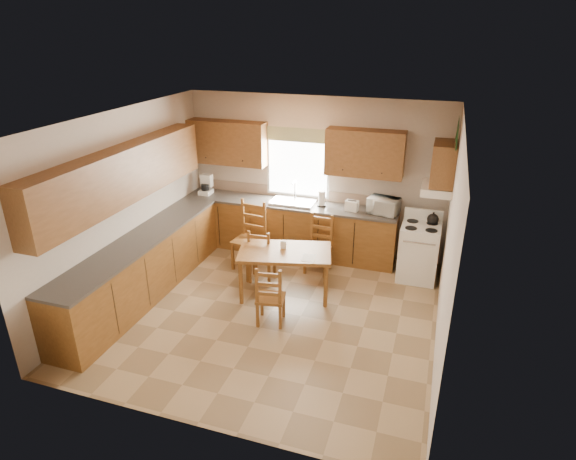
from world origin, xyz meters
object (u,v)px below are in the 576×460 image
(microwave, at_px, (383,206))
(chair_far_left, at_px, (249,237))
(chair_near_left, at_px, (262,255))
(chair_near_right, at_px, (271,294))
(stove, at_px, (419,253))
(chair_far_right, at_px, (318,245))
(dining_table, at_px, (285,272))

(microwave, distance_m, chair_far_left, 2.25)
(chair_near_left, bearing_deg, chair_near_right, 113.86)
(stove, distance_m, chair_near_left, 2.47)
(chair_far_right, bearing_deg, microwave, 35.41)
(chair_near_right, bearing_deg, chair_far_left, -66.86)
(chair_far_left, bearing_deg, chair_near_right, -50.44)
(chair_near_right, relative_size, chair_far_left, 0.79)
(dining_table, xyz_separation_m, chair_near_left, (-0.47, 0.29, 0.08))
(dining_table, distance_m, chair_near_left, 0.56)
(dining_table, bearing_deg, chair_far_left, 128.78)
(stove, xyz_separation_m, chair_near_right, (-1.79, -1.90, -0.00))
(stove, relative_size, chair_near_right, 1.01)
(chair_near_left, relative_size, chair_far_right, 0.93)
(microwave, xyz_separation_m, chair_far_right, (-0.92, -0.58, -0.58))
(dining_table, bearing_deg, microwave, 35.90)
(chair_far_right, bearing_deg, chair_near_left, -140.31)
(dining_table, bearing_deg, chair_near_right, -99.72)
(chair_far_right, bearing_deg, stove, 13.50)
(chair_near_right, bearing_deg, dining_table, -95.13)
(chair_near_right, bearing_deg, chair_near_left, -72.95)
(microwave, distance_m, chair_near_right, 2.56)
(chair_near_right, bearing_deg, microwave, -126.98)
(stove, relative_size, chair_near_left, 1.00)
(chair_near_left, height_order, chair_near_right, chair_near_left)
(chair_far_right, bearing_deg, chair_far_left, -166.02)
(microwave, bearing_deg, stove, -11.97)
(chair_near_left, bearing_deg, chair_far_right, -146.10)
(chair_far_left, bearing_deg, chair_far_right, 17.79)
(microwave, distance_m, chair_far_right, 1.23)
(chair_near_right, bearing_deg, chair_far_right, -107.40)
(stove, bearing_deg, microwave, 155.84)
(chair_near_left, height_order, chair_far_left, chair_far_left)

